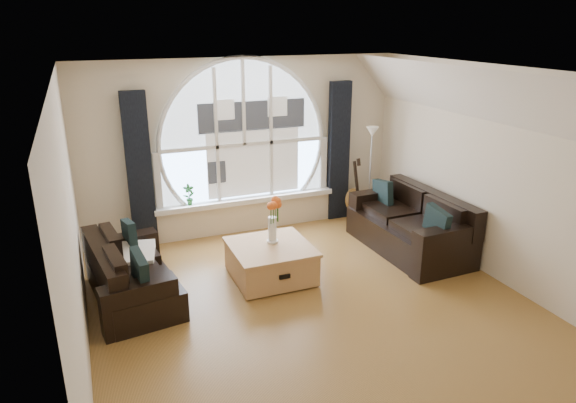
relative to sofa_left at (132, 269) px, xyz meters
The scene contains 21 objects.
ground 2.25m from the sofa_left, 28.34° to the right, with size 5.00×5.50×0.01m, color brown.
ceiling 3.19m from the sofa_left, 28.34° to the right, with size 5.00×5.50×0.01m, color silver.
wall_back 2.75m from the sofa_left, 41.11° to the left, with size 5.00×0.01×2.70m, color beige.
wall_front 4.37m from the sofa_left, 62.87° to the right, with size 5.00×0.01×2.70m, color beige.
wall_left 1.52m from the sofa_left, 117.74° to the right, with size 0.01×5.50×2.70m, color beige.
wall_right 4.67m from the sofa_left, 13.29° to the right, with size 0.01×5.50×2.70m, color beige.
attic_slope 4.70m from the sofa_left, 14.21° to the right, with size 0.92×5.50×0.72m, color silver.
arched_window 2.84m from the sofa_left, 40.60° to the left, with size 2.60×0.06×2.15m, color silver.
window_sill 2.52m from the sofa_left, 39.40° to the left, with size 2.90×0.22×0.08m, color white.
window_frame 2.83m from the sofa_left, 40.09° to the left, with size 2.76×0.08×2.15m, color white.
neighbor_house 2.89m from the sofa_left, 38.27° to the left, with size 1.70×0.02×1.50m, color silver.
curtain_left 1.78m from the sofa_left, 77.59° to the left, with size 0.35×0.12×2.30m, color black.
curtain_right 3.96m from the sofa_left, 24.00° to the left, with size 0.35×0.12×2.30m, color black.
sofa_left is the anchor object (origin of this frame).
sofa_right 3.90m from the sofa_left, ahead, with size 0.97×1.93×0.86m, color black.
coffee_chest 1.74m from the sofa_left, ahead, with size 1.02×1.02×0.50m, color #B8834D.
throw_blanket 0.23m from the sofa_left, 82.49° to the left, with size 0.55×0.55×0.10m, color silver.
vase_flowers 1.84m from the sofa_left, ahead, with size 0.24×0.24×0.70m, color white.
floor_lamp 4.18m from the sofa_left, 17.44° to the left, with size 0.24×0.24×1.60m, color #B2B2B2.
guitar 4.10m from the sofa_left, 21.26° to the left, with size 0.36×0.24×1.06m, color brown.
potted_plant 1.93m from the sofa_left, 57.03° to the left, with size 0.17×0.12×0.33m, color #1E6023.
Camera 1 is at (-2.30, -4.81, 3.20)m, focal length 32.39 mm.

